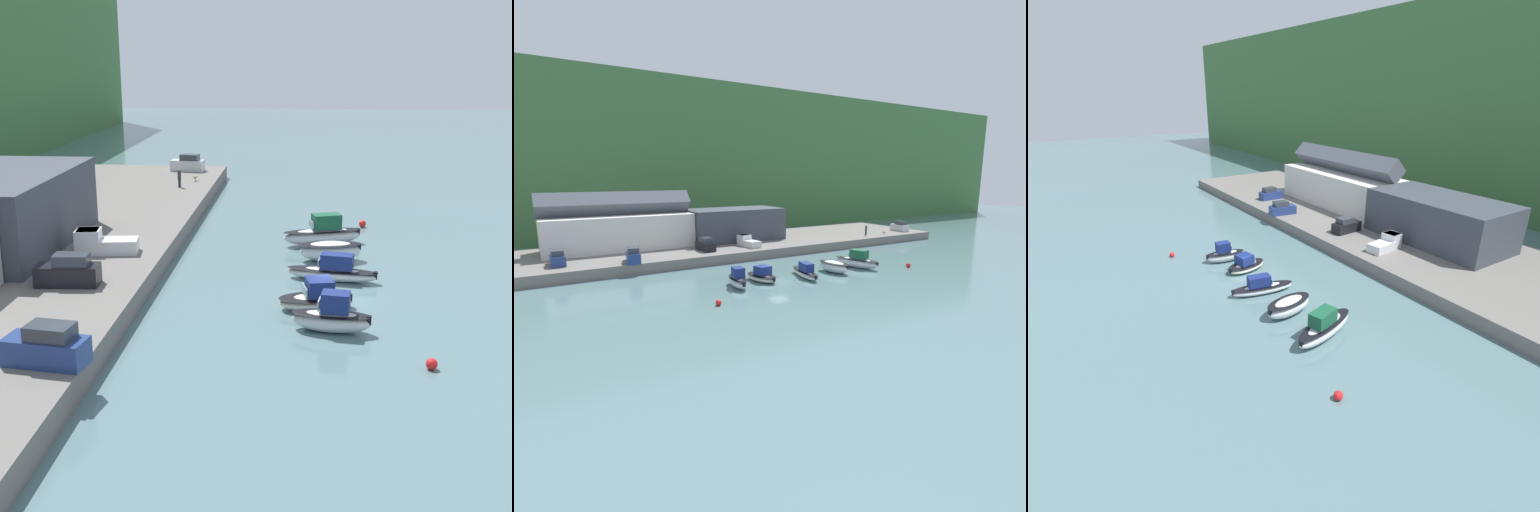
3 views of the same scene
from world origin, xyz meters
TOP-DOWN VIEW (x-y plane):
  - ground_plane at (0.00, 0.00)m, footprint 320.00×320.00m
  - hillside_backdrop at (0.00, 82.41)m, footprint 240.00×73.02m
  - quay_promenade at (0.00, 23.52)m, footprint 94.95×21.29m
  - harbor_clubhouse at (-14.56, 26.62)m, footprint 23.92×8.71m
  - yacht_club_building at (6.20, 25.62)m, footprint 17.86×9.30m
  - moored_boat_0 at (-5.97, 0.18)m, footprint 2.50×5.17m
  - moored_boat_1 at (-1.98, 1.10)m, footprint 3.42×5.43m
  - moored_boat_2 at (4.14, -0.20)m, footprint 3.00×7.13m
  - moored_boat_3 at (9.32, -0.08)m, footprint 3.16×5.48m
  - moored_boat_4 at (14.29, 0.44)m, footprint 3.93×7.41m
  - parked_car_0 at (-15.17, 14.70)m, footprint 2.40×4.42m
  - parked_car_1 at (43.20, 17.40)m, footprint 2.35×4.41m
  - parked_car_2 at (-2.91, 17.69)m, footprint 2.07×4.31m
  - parked_car_3 at (-24.48, 18.05)m, footprint 1.81×4.20m
  - pickup_truck_0 at (4.87, 17.71)m, footprint 2.55×4.94m
  - person_on_quay at (31.97, 16.49)m, footprint 0.40×0.40m
  - dog_on_quay at (36.07, 15.35)m, footprint 0.87×0.60m
  - mooring_buoy_0 at (21.03, -3.52)m, footprint 0.70×0.70m
  - mooring_buoy_1 at (-10.98, -5.13)m, footprint 0.65×0.65m

SIDE VIEW (x-z plane):
  - ground_plane at x=0.00m, z-range 0.00..0.00m
  - mooring_buoy_1 at x=-10.98m, z-range 0.00..0.65m
  - mooring_buoy_0 at x=21.03m, z-range 0.00..0.70m
  - moored_boat_1 at x=-1.98m, z-range -0.31..1.79m
  - moored_boat_2 at x=4.14m, z-range -0.31..1.79m
  - quay_promenade at x=0.00m, z-range 0.00..1.57m
  - moored_boat_3 at x=9.32m, z-range 0.04..1.71m
  - moored_boat_0 at x=-5.97m, z-range -0.35..2.23m
  - moored_boat_4 at x=14.29m, z-range -0.36..2.41m
  - dog_on_quay at x=36.07m, z-range 1.69..2.37m
  - pickup_truck_0 at x=4.87m, z-range 1.44..3.34m
  - parked_car_0 at x=-15.17m, z-range 1.41..3.57m
  - parked_car_1 at x=43.20m, z-range 1.41..3.57m
  - parked_car_2 at x=-2.91m, z-range 1.41..3.57m
  - parked_car_3 at x=-24.48m, z-range 1.41..3.57m
  - person_on_quay at x=31.97m, z-range 1.60..3.74m
  - yacht_club_building at x=6.20m, z-range 1.57..7.50m
  - harbor_clubhouse at x=-14.56m, z-range 0.28..9.81m
  - hillside_backdrop at x=0.00m, z-range 0.00..35.03m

